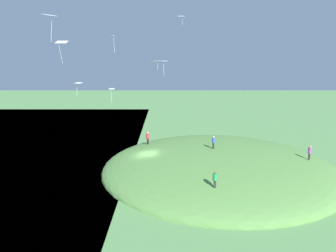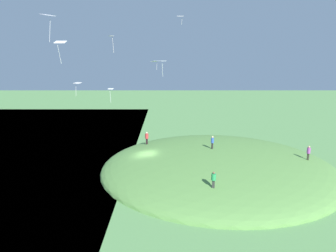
{
  "view_description": "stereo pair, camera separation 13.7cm",
  "coord_description": "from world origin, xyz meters",
  "views": [
    {
      "loc": [
        2.71,
        -36.59,
        14.1
      ],
      "look_at": [
        2.77,
        0.16,
        5.21
      ],
      "focal_mm": 32.51,
      "sensor_mm": 36.0,
      "label": 1
    },
    {
      "loc": [
        2.85,
        -36.59,
        14.1
      ],
      "look_at": [
        2.77,
        0.16,
        5.21
      ],
      "focal_mm": 32.51,
      "sensor_mm": 36.0,
      "label": 2
    }
  ],
  "objects": [
    {
      "name": "kite_5",
      "position": [
        -4.67,
        3.15,
        9.33
      ],
      "size": [
        0.75,
        0.56,
        1.86
      ],
      "color": "white"
    },
    {
      "name": "kite_1",
      "position": [
        4.7,
        11.64,
        19.4
      ],
      "size": [
        1.0,
        0.7,
        1.29
      ],
      "color": "white"
    },
    {
      "name": "person_with_child",
      "position": [
        7.17,
        -9.8,
        2.57
      ],
      "size": [
        0.55,
        0.55,
        1.63
      ],
      "rotation": [
        0.0,
        0.0,
        2.89
      ],
      "color": "#2F312F",
      "rests_on": "grass_hill"
    },
    {
      "name": "kite_8",
      "position": [
        -4.45,
        4.08,
        15.99
      ],
      "size": [
        0.84,
        0.93,
        2.13
      ],
      "color": "silver"
    },
    {
      "name": "grass_hill",
      "position": [
        9.1,
        -0.74,
        0.0
      ],
      "size": [
        29.0,
        27.57,
        4.21
      ],
      "primitive_type": "ellipsoid",
      "color": "#588A42",
      "rests_on": "ground_plane"
    },
    {
      "name": "kite_6",
      "position": [
        -9.33,
        4.34,
        10.07
      ],
      "size": [
        1.27,
        1.18,
        1.79
      ],
      "color": "white"
    },
    {
      "name": "kite_0",
      "position": [
        -7.52,
        -8.94,
        17.14
      ],
      "size": [
        1.22,
        1.34,
        2.32
      ],
      "color": "white"
    },
    {
      "name": "person_watching_kites",
      "position": [
        8.52,
        0.61,
        3.16
      ],
      "size": [
        0.49,
        0.49,
        1.69
      ],
      "rotation": [
        0.0,
        0.0,
        0.45
      ],
      "color": "black",
      "rests_on": "grass_hill"
    },
    {
      "name": "kite_4",
      "position": [
        -8.08,
        -4.71,
        15.05
      ],
      "size": [
        1.21,
        0.85,
        2.3
      ],
      "color": "silver"
    },
    {
      "name": "kite_7",
      "position": [
        1.2,
        3.38,
        13.0
      ],
      "size": [
        1.33,
        1.36,
        1.15
      ],
      "color": "silver"
    },
    {
      "name": "kite_3",
      "position": [
        2.05,
        -0.68,
        13.09
      ],
      "size": [
        1.32,
        1.33,
        1.8
      ],
      "color": "white"
    },
    {
      "name": "person_walking_path",
      "position": [
        19.85,
        -1.66,
        2.53
      ],
      "size": [
        0.59,
        0.59,
        1.79
      ],
      "rotation": [
        0.0,
        0.0,
        5.51
      ],
      "color": "#3B3B2E",
      "rests_on": "grass_hill"
    },
    {
      "name": "person_on_hilltop",
      "position": [
        -0.17,
        5.03,
        2.48
      ],
      "size": [
        0.52,
        0.52,
        1.81
      ],
      "rotation": [
        0.0,
        0.0,
        0.11
      ],
      "color": "black",
      "rests_on": "grass_hill"
    },
    {
      "name": "ground_plane",
      "position": [
        0.0,
        0.0,
        0.0
      ],
      "size": [
        160.0,
        160.0,
        0.0
      ],
      "primitive_type": "plane",
      "color": "#5A8E4E"
    }
  ]
}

